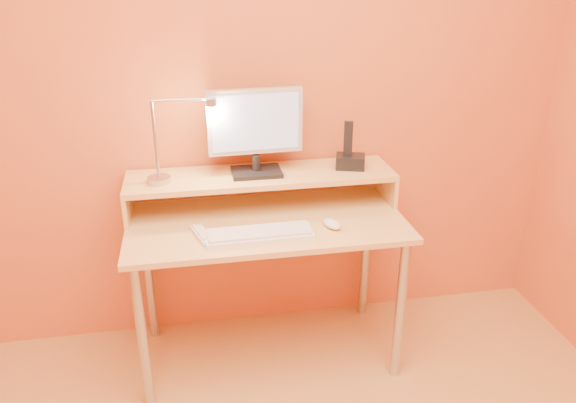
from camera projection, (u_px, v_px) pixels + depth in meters
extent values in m
cube|color=#CE6E39|center=(254.00, 83.00, 2.49)|extent=(3.00, 0.04, 2.50)
cylinder|color=#B4B4B8|center=(143.00, 339.00, 2.24)|extent=(0.04, 0.04, 0.69)
cylinder|color=#B4B4B8|center=(400.00, 311.00, 2.42)|extent=(0.04, 0.04, 0.69)
cylinder|color=#B4B4B8|center=(149.00, 276.00, 2.69)|extent=(0.04, 0.04, 0.69)
cylinder|color=#B4B4B8|center=(365.00, 256.00, 2.88)|extent=(0.04, 0.04, 0.69)
cube|color=tan|center=(266.00, 222.00, 2.42)|extent=(1.20, 0.60, 0.02)
cube|color=tan|center=(128.00, 202.00, 2.42)|extent=(0.02, 0.30, 0.14)
cube|color=tan|center=(385.00, 184.00, 2.62)|extent=(0.02, 0.30, 0.14)
cube|color=tan|center=(261.00, 176.00, 2.49)|extent=(1.20, 0.30, 0.02)
cube|color=black|center=(256.00, 172.00, 2.47)|extent=(0.22, 0.16, 0.02)
cylinder|color=black|center=(256.00, 163.00, 2.46)|extent=(0.04, 0.04, 0.07)
cube|color=silver|center=(255.00, 121.00, 2.39)|extent=(0.42, 0.05, 0.28)
cube|color=black|center=(254.00, 120.00, 2.41)|extent=(0.37, 0.03, 0.24)
cube|color=#99ACD8|center=(255.00, 123.00, 2.38)|extent=(0.38, 0.02, 0.25)
cylinder|color=#B4B4B8|center=(159.00, 180.00, 2.38)|extent=(0.10, 0.10, 0.02)
cylinder|color=#B4B4B8|center=(155.00, 140.00, 2.30)|extent=(0.01, 0.01, 0.33)
cylinder|color=#B4B4B8|center=(181.00, 100.00, 2.26)|extent=(0.24, 0.01, 0.01)
cylinder|color=#B4B4B8|center=(211.00, 102.00, 2.28)|extent=(0.04, 0.04, 0.03)
cylinder|color=#FFEAC6|center=(211.00, 106.00, 2.29)|extent=(0.03, 0.03, 0.00)
cube|color=black|center=(350.00, 162.00, 2.54)|extent=(0.15, 0.13, 0.06)
cube|color=black|center=(348.00, 139.00, 2.49)|extent=(0.05, 0.04, 0.16)
cube|color=#2024FC|center=(363.00, 165.00, 2.50)|extent=(0.01, 0.00, 0.04)
cube|color=white|center=(259.00, 235.00, 2.25)|extent=(0.44, 0.15, 0.02)
ellipsoid|color=silver|center=(332.00, 224.00, 2.33)|extent=(0.09, 0.12, 0.03)
cube|color=white|center=(202.00, 234.00, 2.26)|extent=(0.09, 0.18, 0.02)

